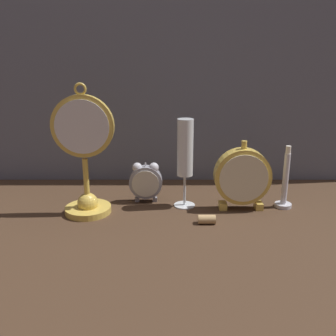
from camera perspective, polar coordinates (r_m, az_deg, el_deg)
The scene contains 8 objects.
ground_plane at distance 0.92m, azimuth -0.02°, elevation -8.16°, with size 4.00×4.00×0.00m, color #422D1E.
fabric_backdrop_drape at distance 1.16m, azimuth 0.05°, elevation 16.10°, with size 1.49×0.01×0.75m, color slate.
pocket_watch_on_stand at distance 0.95m, azimuth -12.53°, elevation 0.83°, with size 0.15×0.12×0.33m.
alarm_clock_twin_bell at distance 1.02m, azimuth -3.40°, elevation -1.89°, with size 0.09×0.03×0.11m.
mantel_clock_silver at distance 0.98m, azimuth 11.27°, elevation -1.36°, with size 0.15×0.04×0.18m.
champagne_flute at distance 0.97m, azimuth 2.62°, elevation 2.16°, with size 0.06×0.06×0.24m.
brass_candlestick at distance 1.03m, azimuth 17.39°, elevation -2.72°, with size 0.04×0.04×0.17m.
wine_cork at distance 0.91m, azimuth 5.91°, elevation -7.79°, with size 0.02×0.02×0.04m, color tan.
Camera 1 is at (0.00, -0.84, 0.39)m, focal length 40.00 mm.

